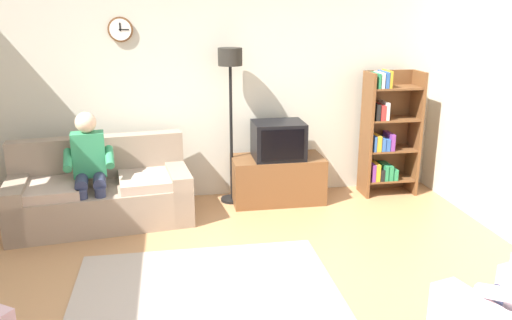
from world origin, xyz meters
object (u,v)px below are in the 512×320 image
(bookshelf, at_px, (386,134))
(person_on_couch, at_px, (89,164))
(couch, at_px, (101,195))
(floor_lamp, at_px, (230,83))
(tv, at_px, (278,140))
(tv_stand, at_px, (277,179))

(bookshelf, relative_size, person_on_couch, 1.27)
(couch, xyz_separation_m, floor_lamp, (1.49, 0.40, 1.14))
(bookshelf, bearing_deg, person_on_couch, -172.28)
(tv, distance_m, person_on_couch, 2.16)
(floor_lamp, bearing_deg, tv_stand, -10.22)
(tv_stand, relative_size, tv, 1.83)
(bookshelf, height_order, person_on_couch, bookshelf)
(tv_stand, xyz_separation_m, bookshelf, (1.40, 0.07, 0.49))
(tv_stand, xyz_separation_m, floor_lamp, (-0.55, 0.10, 1.17))
(couch, height_order, tv, tv)
(bookshelf, xyz_separation_m, person_on_couch, (-3.52, -0.48, -0.07))
(tv_stand, height_order, floor_lamp, floor_lamp)
(floor_lamp, bearing_deg, bookshelf, -0.88)
(tv_stand, height_order, tv, tv)
(bookshelf, height_order, floor_lamp, floor_lamp)
(couch, xyz_separation_m, tv_stand, (2.04, 0.30, -0.03))
(floor_lamp, bearing_deg, person_on_couch, -162.14)
(tv_stand, distance_m, person_on_couch, 2.20)
(couch, relative_size, bookshelf, 1.27)
(bookshelf, bearing_deg, couch, -173.90)
(tv_stand, xyz_separation_m, tv, (-0.00, -0.02, 0.50))
(floor_lamp, relative_size, person_on_couch, 1.49)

